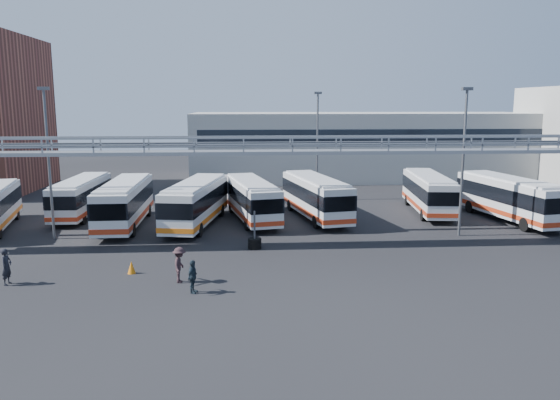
{
  "coord_description": "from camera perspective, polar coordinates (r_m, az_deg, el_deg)",
  "views": [
    {
      "loc": [
        -3.08,
        -29.26,
        9.12
      ],
      "look_at": [
        -0.64,
        6.0,
        2.86
      ],
      "focal_mm": 35.0,
      "sensor_mm": 36.0,
      "label": 1
    }
  ],
  "objects": [
    {
      "name": "ground",
      "position": [
        30.81,
        1.98,
        -7.19
      ],
      "size": [
        140.0,
        140.0,
        0.0
      ],
      "primitive_type": "plane",
      "color": "black",
      "rests_on": "ground"
    },
    {
      "name": "gantry",
      "position": [
        35.45,
        1.06,
        4.19
      ],
      "size": [
        51.4,
        5.15,
        7.1
      ],
      "color": "#909398",
      "rests_on": "ground"
    },
    {
      "name": "warehouse",
      "position": [
        69.12,
        8.71,
        5.68
      ],
      "size": [
        42.0,
        14.0,
        8.0
      ],
      "primitive_type": "cube",
      "color": "#9E9E99",
      "rests_on": "ground"
    },
    {
      "name": "light_pole_left",
      "position": [
        39.59,
        -23.05,
        4.32
      ],
      "size": [
        0.7,
        0.35,
        10.21
      ],
      "color": "#4C4F54",
      "rests_on": "ground"
    },
    {
      "name": "light_pole_mid",
      "position": [
        39.42,
        18.62,
        4.58
      ],
      "size": [
        0.7,
        0.35,
        10.21
      ],
      "color": "#4C4F54",
      "rests_on": "ground"
    },
    {
      "name": "light_pole_back",
      "position": [
        51.86,
        3.93,
        6.27
      ],
      "size": [
        0.7,
        0.35,
        10.21
      ],
      "color": "#4C4F54",
      "rests_on": "ground"
    },
    {
      "name": "bus_1",
      "position": [
        47.4,
        -20.04,
        0.44
      ],
      "size": [
        2.55,
        10.23,
        3.09
      ],
      "rotation": [
        0.0,
        0.0,
        -0.02
      ],
      "color": "silver",
      "rests_on": "ground"
    },
    {
      "name": "bus_2",
      "position": [
        42.46,
        -15.92,
        -0.17
      ],
      "size": [
        2.73,
        11.19,
        3.39
      ],
      "rotation": [
        0.0,
        0.0,
        0.01
      ],
      "color": "silver",
      "rests_on": "ground"
    },
    {
      "name": "bus_3",
      "position": [
        41.56,
        -8.77,
        -0.14
      ],
      "size": [
        4.47,
        11.34,
        3.36
      ],
      "rotation": [
        0.0,
        0.0,
        -0.18
      ],
      "color": "silver",
      "rests_on": "ground"
    },
    {
      "name": "bus_4",
      "position": [
        42.99,
        -2.97,
        0.18
      ],
      "size": [
        4.42,
        10.79,
        3.19
      ],
      "rotation": [
        0.0,
        0.0,
        0.19
      ],
      "color": "silver",
      "rests_on": "ground"
    },
    {
      "name": "bus_5",
      "position": [
        43.77,
        3.75,
        0.45
      ],
      "size": [
        4.56,
        11.24,
        3.33
      ],
      "rotation": [
        0.0,
        0.0,
        0.19
      ],
      "color": "silver",
      "rests_on": "ground"
    },
    {
      "name": "bus_7",
      "position": [
        47.66,
        15.25,
        0.85
      ],
      "size": [
        3.7,
        10.92,
        3.25
      ],
      "rotation": [
        0.0,
        0.0,
        -0.12
      ],
      "color": "silver",
      "rests_on": "ground"
    },
    {
      "name": "bus_8",
      "position": [
        46.44,
        22.86,
        0.28
      ],
      "size": [
        4.29,
        11.47,
        3.4
      ],
      "rotation": [
        0.0,
        0.0,
        0.15
      ],
      "color": "silver",
      "rests_on": "ground"
    },
    {
      "name": "pedestrian_a",
      "position": [
        31.21,
        -26.68,
        -6.24
      ],
      "size": [
        0.53,
        0.74,
        1.9
      ],
      "primitive_type": "imported",
      "rotation": [
        0.0,
        0.0,
        1.45
      ],
      "color": "black",
      "rests_on": "ground"
    },
    {
      "name": "pedestrian_c",
      "position": [
        28.73,
        -10.44,
        -6.69
      ],
      "size": [
        0.78,
        1.25,
        1.87
      ],
      "primitive_type": "imported",
      "rotation": [
        0.0,
        0.0,
        1.5
      ],
      "color": "#302023",
      "rests_on": "ground"
    },
    {
      "name": "pedestrian_d",
      "position": [
        27.09,
        -9.12,
        -7.92
      ],
      "size": [
        0.66,
        1.04,
        1.65
      ],
      "primitive_type": "imported",
      "rotation": [
        0.0,
        0.0,
        1.29
      ],
      "color": "#1B2832",
      "rests_on": "ground"
    },
    {
      "name": "cone_right",
      "position": [
        30.94,
        -15.26,
        -6.8
      ],
      "size": [
        0.45,
        0.45,
        0.69
      ],
      "primitive_type": "cone",
      "rotation": [
        0.0,
        0.0,
        0.03
      ],
      "color": "#D06C0B",
      "rests_on": "ground"
    },
    {
      "name": "tire_stack",
      "position": [
        34.85,
        -2.67,
        -4.44
      ],
      "size": [
        0.85,
        0.85,
        2.44
      ],
      "color": "black",
      "rests_on": "ground"
    }
  ]
}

